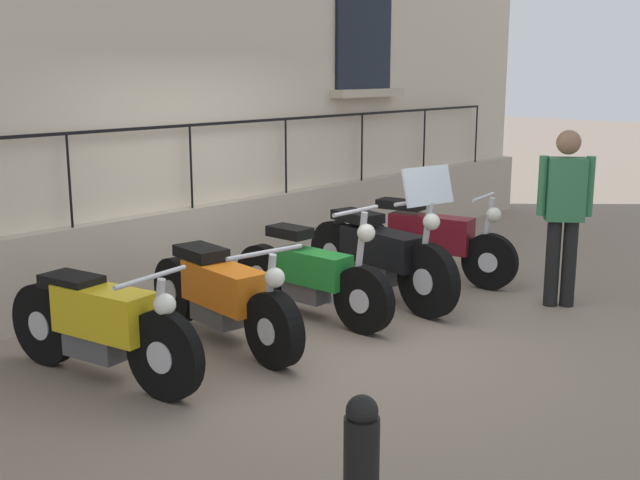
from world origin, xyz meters
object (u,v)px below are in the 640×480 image
object	(u,v)px
pedestrian_standing	(564,208)
motorcycle_yellow	(102,326)
motorcycle_green	(311,277)
motorcycle_black	(380,256)
motorcycle_orange	(222,297)
motorcycle_maroon	(428,242)

from	to	relation	value
pedestrian_standing	motorcycle_yellow	bearing A→B (deg)	-111.95
motorcycle_green	motorcycle_black	world-z (taller)	motorcycle_black
motorcycle_orange	pedestrian_standing	xyz separation A→B (m)	(1.65, 2.98, 0.58)
motorcycle_black	motorcycle_maroon	world-z (taller)	motorcycle_black
motorcycle_yellow	motorcycle_black	size ratio (longest dim) A/B	0.92
motorcycle_black	motorcycle_maroon	bearing A→B (deg)	96.19
motorcycle_yellow	motorcycle_black	world-z (taller)	motorcycle_black
motorcycle_orange	motorcycle_black	xyz separation A→B (m)	(0.21, 1.91, 0.06)
motorcycle_green	motorcycle_maroon	world-z (taller)	motorcycle_green
motorcycle_yellow	motorcycle_black	distance (m)	3.09
motorcycle_black	motorcycle_maroon	size ratio (longest dim) A/B	1.02
motorcycle_green	pedestrian_standing	distance (m)	2.57
motorcycle_yellow	motorcycle_maroon	distance (m)	4.08
pedestrian_standing	motorcycle_black	bearing A→B (deg)	-143.36
motorcycle_green	motorcycle_black	size ratio (longest dim) A/B	0.90
motorcycle_yellow	pedestrian_standing	xyz separation A→B (m)	(1.67, 4.14, 0.56)
motorcycle_orange	motorcycle_maroon	xyz separation A→B (m)	(0.11, 2.91, 0.03)
motorcycle_green	motorcycle_maroon	size ratio (longest dim) A/B	0.92
motorcycle_orange	motorcycle_maroon	world-z (taller)	motorcycle_maroon
motorcycle_green	pedestrian_standing	bearing A→B (deg)	51.85
motorcycle_black	motorcycle_green	bearing A→B (deg)	-97.11
motorcycle_maroon	pedestrian_standing	size ratio (longest dim) A/B	1.19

